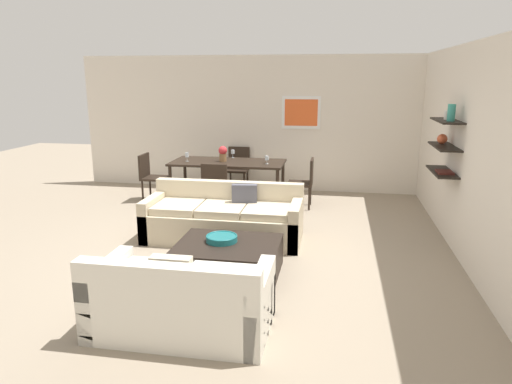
{
  "coord_description": "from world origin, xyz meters",
  "views": [
    {
      "loc": [
        1.41,
        -5.84,
        2.27
      ],
      "look_at": [
        0.35,
        0.2,
        0.75
      ],
      "focal_mm": 32.56,
      "sensor_mm": 36.0,
      "label": 1
    }
  ],
  "objects_px": {
    "dining_table": "(228,165)",
    "dining_chair_foot": "(216,185)",
    "wine_glass_right_near": "(267,158)",
    "centerpiece_vase": "(223,153)",
    "wine_glass_left_near": "(187,155)",
    "sofa_beige": "(224,219)",
    "wine_glass_head": "(233,152)",
    "decorative_bowl": "(222,238)",
    "loveseat_white": "(181,301)",
    "dining_chair_right_near": "(305,180)",
    "coffee_table": "(228,259)",
    "dining_chair_head": "(238,166)",
    "dining_chair_left_near": "(150,174)"
  },
  "relations": [
    {
      "from": "centerpiece_vase",
      "to": "dining_chair_left_near",
      "type": "bearing_deg",
      "value": -171.01
    },
    {
      "from": "sofa_beige",
      "to": "dining_chair_head",
      "type": "bearing_deg",
      "value": 98.29
    },
    {
      "from": "loveseat_white",
      "to": "dining_chair_left_near",
      "type": "height_order",
      "value": "dining_chair_left_near"
    },
    {
      "from": "wine_glass_right_near",
      "to": "wine_glass_head",
      "type": "xyz_separation_m",
      "value": [
        -0.75,
        0.53,
        0.01
      ]
    },
    {
      "from": "sofa_beige",
      "to": "dining_chair_right_near",
      "type": "xyz_separation_m",
      "value": [
        1.02,
        1.88,
        0.21
      ]
    },
    {
      "from": "dining_chair_right_near",
      "to": "wine_glass_head",
      "type": "relative_size",
      "value": 5.71
    },
    {
      "from": "decorative_bowl",
      "to": "loveseat_white",
      "type": "bearing_deg",
      "value": -91.77
    },
    {
      "from": "dining_chair_right_near",
      "to": "centerpiece_vase",
      "type": "height_order",
      "value": "centerpiece_vase"
    },
    {
      "from": "dining_chair_foot",
      "to": "dining_table",
      "type": "bearing_deg",
      "value": 90.0
    },
    {
      "from": "coffee_table",
      "to": "wine_glass_left_near",
      "type": "bearing_deg",
      "value": 115.56
    },
    {
      "from": "dining_chair_head",
      "to": "dining_chair_right_near",
      "type": "height_order",
      "value": "same"
    },
    {
      "from": "coffee_table",
      "to": "wine_glass_head",
      "type": "distance_m",
      "value": 3.85
    },
    {
      "from": "loveseat_white",
      "to": "wine_glass_left_near",
      "type": "distance_m",
      "value": 4.72
    },
    {
      "from": "decorative_bowl",
      "to": "wine_glass_head",
      "type": "xyz_separation_m",
      "value": [
        -0.68,
        3.64,
        0.44
      ]
    },
    {
      "from": "wine_glass_right_near",
      "to": "dining_chair_right_near",
      "type": "bearing_deg",
      "value": -7.84
    },
    {
      "from": "sofa_beige",
      "to": "wine_glass_right_near",
      "type": "height_order",
      "value": "wine_glass_right_near"
    },
    {
      "from": "coffee_table",
      "to": "dining_chair_head",
      "type": "bearing_deg",
      "value": 100.45
    },
    {
      "from": "dining_table",
      "to": "wine_glass_left_near",
      "type": "relative_size",
      "value": 12.59
    },
    {
      "from": "wine_glass_right_near",
      "to": "centerpiece_vase",
      "type": "bearing_deg",
      "value": 172.04
    },
    {
      "from": "dining_chair_left_near",
      "to": "dining_chair_right_near",
      "type": "xyz_separation_m",
      "value": [
        2.9,
        0.0,
        0.0
      ]
    },
    {
      "from": "wine_glass_right_near",
      "to": "wine_glass_left_near",
      "type": "distance_m",
      "value": 1.5
    },
    {
      "from": "centerpiece_vase",
      "to": "wine_glass_left_near",
      "type": "bearing_deg",
      "value": -169.8
    },
    {
      "from": "dining_table",
      "to": "dining_chair_foot",
      "type": "distance_m",
      "value": 0.9
    },
    {
      "from": "decorative_bowl",
      "to": "dining_chair_head",
      "type": "distance_m",
      "value": 4.17
    },
    {
      "from": "coffee_table",
      "to": "dining_chair_right_near",
      "type": "relative_size",
      "value": 1.36
    },
    {
      "from": "dining_table",
      "to": "dining_chair_right_near",
      "type": "xyz_separation_m",
      "value": [
        1.45,
        -0.21,
        -0.18
      ]
    },
    {
      "from": "dining_chair_left_near",
      "to": "dining_table",
      "type": "bearing_deg",
      "value": 8.41
    },
    {
      "from": "loveseat_white",
      "to": "dining_chair_right_near",
      "type": "distance_m",
      "value": 4.46
    },
    {
      "from": "sofa_beige",
      "to": "dining_chair_right_near",
      "type": "height_order",
      "value": "dining_chair_right_near"
    },
    {
      "from": "dining_chair_left_near",
      "to": "dining_chair_right_near",
      "type": "height_order",
      "value": "same"
    },
    {
      "from": "wine_glass_left_near",
      "to": "coffee_table",
      "type": "bearing_deg",
      "value": -64.44
    },
    {
      "from": "dining_chair_head",
      "to": "wine_glass_head",
      "type": "height_order",
      "value": "wine_glass_head"
    },
    {
      "from": "coffee_table",
      "to": "dining_chair_right_near",
      "type": "xyz_separation_m",
      "value": [
        0.68,
        3.08,
        0.31
      ]
    },
    {
      "from": "dining_table",
      "to": "centerpiece_vase",
      "type": "bearing_deg",
      "value": 179.95
    },
    {
      "from": "dining_table",
      "to": "dining_chair_head",
      "type": "distance_m",
      "value": 0.9
    },
    {
      "from": "dining_chair_head",
      "to": "dining_chair_right_near",
      "type": "relative_size",
      "value": 1.0
    },
    {
      "from": "wine_glass_head",
      "to": "decorative_bowl",
      "type": "bearing_deg",
      "value": -79.38
    },
    {
      "from": "dining_table",
      "to": "dining_chair_foot",
      "type": "height_order",
      "value": "dining_chair_foot"
    },
    {
      "from": "decorative_bowl",
      "to": "wine_glass_right_near",
      "type": "height_order",
      "value": "wine_glass_right_near"
    },
    {
      "from": "dining_table",
      "to": "wine_glass_left_near",
      "type": "bearing_deg",
      "value": -171.06
    },
    {
      "from": "centerpiece_vase",
      "to": "wine_glass_right_near",
      "type": "bearing_deg",
      "value": -7.96
    },
    {
      "from": "centerpiece_vase",
      "to": "sofa_beige",
      "type": "bearing_deg",
      "value": -75.87
    },
    {
      "from": "coffee_table",
      "to": "wine_glass_left_near",
      "type": "height_order",
      "value": "wine_glass_left_near"
    },
    {
      "from": "coffee_table",
      "to": "dining_chair_foot",
      "type": "height_order",
      "value": "dining_chair_foot"
    },
    {
      "from": "loveseat_white",
      "to": "centerpiece_vase",
      "type": "height_order",
      "value": "centerpiece_vase"
    },
    {
      "from": "dining_chair_head",
      "to": "centerpiece_vase",
      "type": "distance_m",
      "value": 0.97
    },
    {
      "from": "dining_chair_right_near",
      "to": "decorative_bowl",
      "type": "bearing_deg",
      "value": -104.27
    },
    {
      "from": "wine_glass_right_near",
      "to": "decorative_bowl",
      "type": "bearing_deg",
      "value": -91.22
    },
    {
      "from": "loveseat_white",
      "to": "dining_chair_foot",
      "type": "height_order",
      "value": "dining_chair_foot"
    },
    {
      "from": "sofa_beige",
      "to": "wine_glass_head",
      "type": "distance_m",
      "value": 2.61
    }
  ]
}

